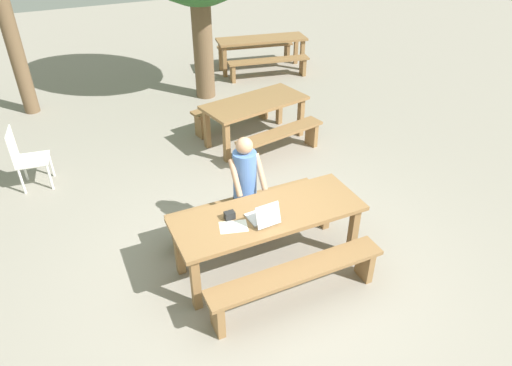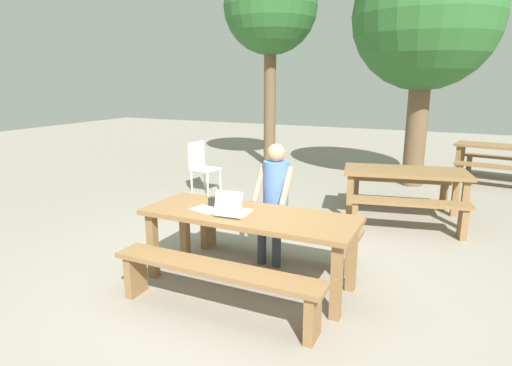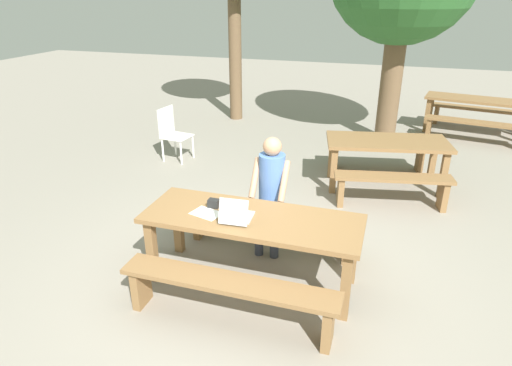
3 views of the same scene
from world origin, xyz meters
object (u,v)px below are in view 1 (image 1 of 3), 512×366
Objects in this scene: picnic_table_mid at (255,108)px; small_pouch at (230,215)px; picnic_table_rear at (262,43)px; person_seated at (246,181)px; plastic_chair at (25,157)px; picnic_table_front at (268,220)px; laptop at (264,216)px.

small_pouch is at bearing -131.14° from picnic_table_mid.
picnic_table_mid is 3.68m from picnic_table_rear.
picnic_table_mid is (1.16, 2.25, -0.16)m from person_seated.
small_pouch is 0.12× the size of plastic_chair.
person_seated is 1.46× the size of plastic_chair.
picnic_table_front reaches higher than picnic_table_mid.
person_seated is 2.53m from picnic_table_mid.
small_pouch is at bearing -108.56° from picnic_table_rear.
picnic_table_front is 6.79m from picnic_table_rear.
plastic_chair is 3.62m from picnic_table_mid.
small_pouch is at bearing -138.29° from plastic_chair.
laptop is at bearing -31.45° from small_pouch.
picnic_table_front is 2.33× the size of plastic_chair.
picnic_table_rear is at bearing -52.07° from plastic_chair.
picnic_table_front is 3.87m from plastic_chair.
small_pouch is 0.05× the size of picnic_table_rear.
person_seated is (0.01, 0.64, 0.14)m from picnic_table_front.
plastic_chair is at bearing -139.36° from picnic_table_rear.
plastic_chair is (-2.32, 3.12, -0.33)m from laptop.
plastic_chair reaches higher than small_pouch.
person_seated reaches higher than small_pouch.
laptop is 3.27m from picnic_table_mid.
picnic_table_mid is (1.29, 3.00, -0.18)m from laptop.
laptop is 6.95m from picnic_table_rear.
person_seated is 0.63× the size of picnic_table_rear.
plastic_chair is (-2.01, 2.93, -0.31)m from small_pouch.
laptop is at bearing -99.78° from person_seated.
picnic_table_mid is at bearing 67.85° from picnic_table_front.
picnic_table_front is at bearing -9.93° from small_pouch.
small_pouch is 6.92m from picnic_table_rear.
plastic_chair is at bearing 124.45° from small_pouch.
small_pouch is 3.56m from plastic_chair.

